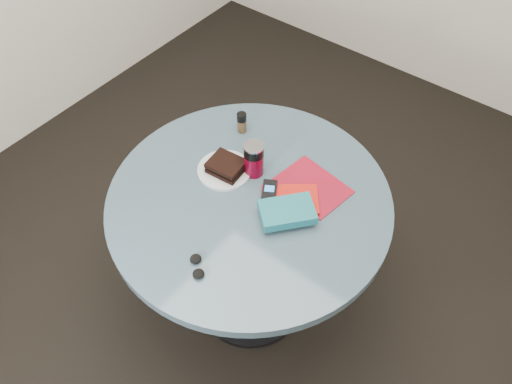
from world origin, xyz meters
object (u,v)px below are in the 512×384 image
Objects in this scene: red_book at (290,200)px; novel at (287,212)px; plate at (224,170)px; magazine at (312,186)px; soda_can at (254,159)px; headphones at (197,266)px; pepper_grinder at (242,122)px; sandwich at (226,166)px; mp3_player at (269,190)px; table at (250,225)px.

novel is at bearing -101.42° from red_book.
plate is 0.27m from red_book.
plate reaches higher than magazine.
soda_can is 0.44m from headphones.
pepper_grinder is 0.40m from red_book.
soda_can is at bearing 105.97° from novel.
novel is (0.30, -0.04, 0.03)m from plate.
red_book is (0.26, 0.03, -0.02)m from sandwich.
mp3_player is at bearing 2.56° from plate.
table is 0.23m from red_book.
mp3_player is at bearing -26.12° from soda_can.
novel reaches higher than mp3_player.
sandwich is 0.19m from mp3_player.
pepper_grinder is 0.45× the size of red_book.
soda_can is 0.24m from novel.
headphones is (-0.11, -0.33, -0.03)m from novel.
pepper_grinder is at bearing 178.10° from magazine.
red_book is at bearing 5.53° from plate.
plate is at bearing -146.54° from magazine.
pepper_grinder reaches higher than novel.
sandwich is 0.54× the size of magazine.
novel reaches higher than headphones.
pepper_grinder reaches higher than red_book.
mp3_player is at bearing 107.17° from novel.
headphones is at bearing -139.26° from red_book.
soda_can is at bearing 103.94° from headphones.
pepper_grinder is at bearing 144.64° from mp3_player.
sandwich is at bearing -65.90° from pepper_grinder.
sandwich is (0.01, 0.00, 0.03)m from plate.
plate is 2.08× the size of headphones.
soda_can reaches higher than plate.
table is 5.17× the size of red_book.
red_book is (0.27, 0.03, 0.01)m from plate.
mp3_player is 1.05× the size of headphones.
mp3_player is at bearing 44.89° from table.
novel reaches higher than magazine.
headphones is (0.28, -0.57, -0.03)m from pepper_grinder.
pepper_grinder is 0.46m from novel.
mp3_player reaches higher than table.
soda_can is (0.08, 0.06, 0.03)m from sandwich.
novel is at bearing -23.76° from mp3_player.
headphones reaches higher than plate.
table is at bearing 98.22° from headphones.
plate is 0.12m from soda_can.
sandwich and novel have the same top height.
soda_can reaches higher than magazine.
red_book is (0.13, 0.07, 0.18)m from table.
plate is 1.02× the size of red_book.
table is 0.40m from pepper_grinder.
table is 7.39× the size of soda_can.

